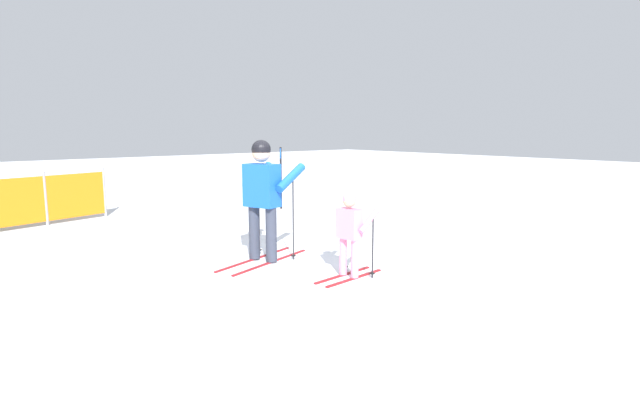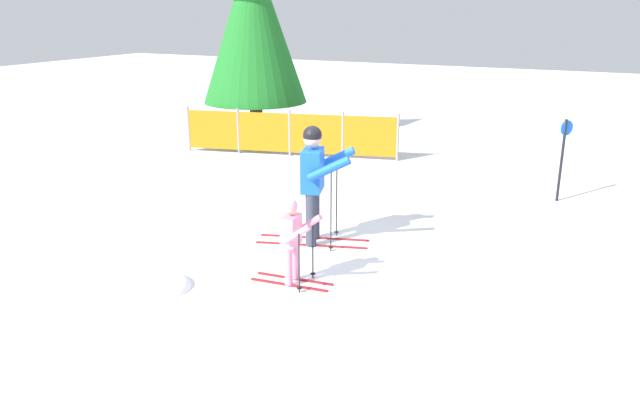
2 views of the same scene
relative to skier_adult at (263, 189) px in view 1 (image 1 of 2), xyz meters
name	(u,v)px [view 1 (image 1 of 2)]	position (x,y,z in m)	size (l,w,h in m)	color
ground_plane	(279,260)	(0.18, -0.14, -1.11)	(60.00, 60.00, 0.00)	white
skier_adult	(263,189)	(0.00, 0.00, 0.00)	(1.77, 0.98, 1.84)	maroon
skier_child	(350,228)	(0.40, -1.47, -0.42)	(1.12, 0.55, 1.17)	maroon
trail_marker	(281,171)	(3.19, 3.94, -0.15)	(0.20, 0.23, 1.55)	black
snow_mound	(299,325)	(-1.17, -2.35, -1.11)	(0.95, 0.80, 0.38)	white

